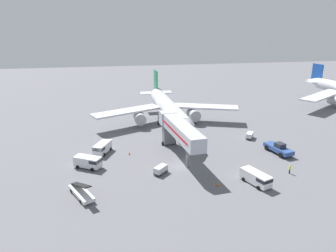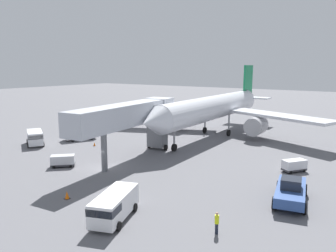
{
  "view_description": "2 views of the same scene",
  "coord_description": "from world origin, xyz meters",
  "px_view_note": "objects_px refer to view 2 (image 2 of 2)",
  "views": [
    {
      "loc": [
        -12.73,
        -52.39,
        25.65
      ],
      "look_at": [
        0.78,
        18.4,
        2.02
      ],
      "focal_mm": 33.44,
      "sensor_mm": 36.0,
      "label": 1
    },
    {
      "loc": [
        28.2,
        -27.1,
        11.94
      ],
      "look_at": [
        -0.85,
        14.8,
        2.89
      ],
      "focal_mm": 35.81,
      "sensor_mm": 36.0,
      "label": 2
    }
  ],
  "objects_px": {
    "airplane_at_gate": "(216,108)",
    "service_van_outer_left": "(114,205)",
    "jet_bridge": "(132,117)",
    "service_van_near_right": "(35,137)",
    "service_van_rear_right": "(79,132)",
    "baggage_cart_near_center": "(63,160)",
    "safety_cone_bravo": "(67,195)",
    "pushback_tug": "(291,191)",
    "baggage_cart_near_left": "(294,165)",
    "ground_crew_worker_foreground": "(217,222)",
    "safety_cone_alpha": "(94,144)"
  },
  "relations": [
    {
      "from": "ground_crew_worker_foreground",
      "to": "baggage_cart_near_center",
      "type": "bearing_deg",
      "value": 169.24
    },
    {
      "from": "service_van_rear_right",
      "to": "jet_bridge",
      "type": "bearing_deg",
      "value": -15.33
    },
    {
      "from": "pushback_tug",
      "to": "safety_cone_bravo",
      "type": "relative_size",
      "value": 9.7
    },
    {
      "from": "airplane_at_gate",
      "to": "service_van_outer_left",
      "type": "xyz_separation_m",
      "value": [
        8.64,
        -34.66,
        -3.57
      ]
    },
    {
      "from": "service_van_near_right",
      "to": "service_van_rear_right",
      "type": "xyz_separation_m",
      "value": [
        2.42,
        6.59,
        -0.02
      ]
    },
    {
      "from": "safety_cone_bravo",
      "to": "baggage_cart_near_center",
      "type": "bearing_deg",
      "value": 143.83
    },
    {
      "from": "service_van_near_right",
      "to": "safety_cone_bravo",
      "type": "xyz_separation_m",
      "value": [
        21.34,
        -11.1,
        -0.89
      ]
    },
    {
      "from": "pushback_tug",
      "to": "safety_cone_alpha",
      "type": "bearing_deg",
      "value": 170.52
    },
    {
      "from": "baggage_cart_near_left",
      "to": "ground_crew_worker_foreground",
      "type": "bearing_deg",
      "value": -92.35
    },
    {
      "from": "service_van_outer_left",
      "to": "airplane_at_gate",
      "type": "bearing_deg",
      "value": 103.99
    },
    {
      "from": "pushback_tug",
      "to": "service_van_near_right",
      "type": "distance_m",
      "value": 38.37
    },
    {
      "from": "baggage_cart_near_center",
      "to": "baggage_cart_near_left",
      "type": "bearing_deg",
      "value": 30.64
    },
    {
      "from": "service_van_near_right",
      "to": "service_van_outer_left",
      "type": "distance_m",
      "value": 30.25
    },
    {
      "from": "service_van_near_right",
      "to": "jet_bridge",
      "type": "bearing_deg",
      "value": 7.88
    },
    {
      "from": "service_van_rear_right",
      "to": "safety_cone_bravo",
      "type": "xyz_separation_m",
      "value": [
        18.92,
        -17.69,
        -0.87
      ]
    },
    {
      "from": "service_van_rear_right",
      "to": "baggage_cart_near_center",
      "type": "xyz_separation_m",
      "value": [
        10.37,
        -11.45,
        -0.44
      ]
    },
    {
      "from": "airplane_at_gate",
      "to": "baggage_cart_near_left",
      "type": "relative_size",
      "value": 14.22
    },
    {
      "from": "jet_bridge",
      "to": "service_van_rear_right",
      "type": "distance_m",
      "value": 16.34
    },
    {
      "from": "safety_cone_bravo",
      "to": "pushback_tug",
      "type": "bearing_deg",
      "value": 32.45
    },
    {
      "from": "service_van_near_right",
      "to": "baggage_cart_near_center",
      "type": "bearing_deg",
      "value": -20.77
    },
    {
      "from": "service_van_rear_right",
      "to": "baggage_cart_near_center",
      "type": "relative_size",
      "value": 1.88
    },
    {
      "from": "airplane_at_gate",
      "to": "baggage_cart_near_center",
      "type": "xyz_separation_m",
      "value": [
        -6.43,
        -27.75,
        -3.99
      ]
    },
    {
      "from": "service_van_rear_right",
      "to": "baggage_cart_near_center",
      "type": "bearing_deg",
      "value": -47.82
    },
    {
      "from": "ground_crew_worker_foreground",
      "to": "safety_cone_bravo",
      "type": "relative_size",
      "value": 2.29
    },
    {
      "from": "pushback_tug",
      "to": "service_van_rear_right",
      "type": "relative_size",
      "value": 1.29
    },
    {
      "from": "ground_crew_worker_foreground",
      "to": "airplane_at_gate",
      "type": "bearing_deg",
      "value": 116.97
    },
    {
      "from": "service_van_near_right",
      "to": "safety_cone_bravo",
      "type": "distance_m",
      "value": 24.07
    },
    {
      "from": "baggage_cart_near_left",
      "to": "service_van_outer_left",
      "type": "bearing_deg",
      "value": -112.05
    },
    {
      "from": "baggage_cart_near_center",
      "to": "safety_cone_alpha",
      "type": "relative_size",
      "value": 5.22
    },
    {
      "from": "service_van_outer_left",
      "to": "ground_crew_worker_foreground",
      "type": "height_order",
      "value": "service_van_outer_left"
    },
    {
      "from": "baggage_cart_near_center",
      "to": "ground_crew_worker_foreground",
      "type": "relative_size",
      "value": 1.75
    },
    {
      "from": "service_van_near_right",
      "to": "safety_cone_bravo",
      "type": "bearing_deg",
      "value": -27.48
    },
    {
      "from": "jet_bridge",
      "to": "pushback_tug",
      "type": "xyz_separation_m",
      "value": [
        20.78,
        -2.7,
        -4.56
      ]
    },
    {
      "from": "airplane_at_gate",
      "to": "safety_cone_alpha",
      "type": "relative_size",
      "value": 75.16
    },
    {
      "from": "baggage_cart_near_left",
      "to": "ground_crew_worker_foreground",
      "type": "distance_m",
      "value": 18.26
    },
    {
      "from": "pushback_tug",
      "to": "baggage_cart_near_left",
      "type": "relative_size",
      "value": 2.39
    },
    {
      "from": "jet_bridge",
      "to": "pushback_tug",
      "type": "bearing_deg",
      "value": -7.41
    },
    {
      "from": "ground_crew_worker_foreground",
      "to": "safety_cone_alpha",
      "type": "height_order",
      "value": "ground_crew_worker_foreground"
    },
    {
      "from": "airplane_at_gate",
      "to": "service_van_outer_left",
      "type": "height_order",
      "value": "airplane_at_gate"
    },
    {
      "from": "pushback_tug",
      "to": "baggage_cart_near_center",
      "type": "relative_size",
      "value": 2.42
    },
    {
      "from": "service_van_outer_left",
      "to": "jet_bridge",
      "type": "bearing_deg",
      "value": 125.89
    },
    {
      "from": "baggage_cart_near_left",
      "to": "airplane_at_gate",
      "type": "bearing_deg",
      "value": 140.99
    },
    {
      "from": "service_van_near_right",
      "to": "baggage_cart_near_left",
      "type": "relative_size",
      "value": 1.85
    },
    {
      "from": "pushback_tug",
      "to": "safety_cone_bravo",
      "type": "xyz_separation_m",
      "value": [
        -17.03,
        -10.83,
        -0.71
      ]
    },
    {
      "from": "airplane_at_gate",
      "to": "jet_bridge",
      "type": "xyz_separation_m",
      "value": [
        -1.64,
        -20.46,
        0.85
      ]
    },
    {
      "from": "service_van_rear_right",
      "to": "baggage_cart_near_left",
      "type": "height_order",
      "value": "service_van_rear_right"
    },
    {
      "from": "airplane_at_gate",
      "to": "service_van_near_right",
      "type": "relative_size",
      "value": 7.68
    },
    {
      "from": "airplane_at_gate",
      "to": "service_van_rear_right",
      "type": "height_order",
      "value": "airplane_at_gate"
    },
    {
      "from": "airplane_at_gate",
      "to": "jet_bridge",
      "type": "bearing_deg",
      "value": -94.57
    },
    {
      "from": "jet_bridge",
      "to": "service_van_rear_right",
      "type": "xyz_separation_m",
      "value": [
        -15.17,
        4.16,
        -4.41
      ]
    }
  ]
}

